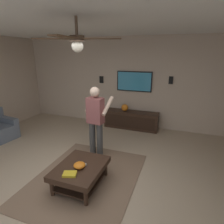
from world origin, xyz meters
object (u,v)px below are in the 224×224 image
Objects in this scene: ceiling_fan at (76,41)px; media_console at (131,120)px; bowl at (79,165)px; wall_speaker_left at (171,80)px; tv at (134,81)px; remote_white at (83,164)px; vase_round at (125,108)px; wall_speaker_right at (101,80)px; coffee_table at (80,171)px; book at (70,174)px; person_standing at (96,118)px.

media_console is at bearing 0.19° from ceiling_fan.
wall_speaker_left reaches higher than bowl.
tv is 5.05× the size of wall_speaker_left.
vase_round is (2.99, 0.10, 0.25)m from remote_white.
wall_speaker_left is at bearing 102.99° from media_console.
bowl is at bearing -163.46° from wall_speaker_right.
bowl is 3.64m from wall_speaker_right.
wall_speaker_right is (0.25, 0.90, 0.82)m from vase_round.
remote_white is 0.68× the size of vase_round.
book is (-0.30, 0.03, 0.12)m from coffee_table.
wall_speaker_right is at bearing 16.51° from coffee_table.
media_console is 3.35m from book.
vase_round is at bearing 1.41° from coffee_table.
person_standing reaches higher than coffee_table.
wall_speaker_left is at bearing -20.75° from coffee_table.
media_console is 3.10m from bowl.
remote_white is 0.68× the size of wall_speaker_left.
person_standing is at bearing -72.42° from remote_white.
person_standing is at bearing 9.86° from bowl.
person_standing is 1.18m from remote_white.
tv is 1.10m from wall_speaker_left.
bowl is at bearing 60.72° from book.
media_console reaches higher than remote_white.
tv is at bearing 90.68° from wall_speaker_left.
wall_speaker_left is 1.00× the size of wall_speaker_right.
vase_round is 1.00× the size of wall_speaker_right.
media_console is at bearing -2.41° from bowl.
wall_speaker_right reaches higher than bowl.
bowl is 3.11m from vase_round.
person_standing is 2.05m from ceiling_fan.
media_console is 8.10× the size of bowl.
coffee_table is 2.21m from ceiling_fan.
coffee_table is at bearing 74.58° from remote_white.
ceiling_fan is (-3.47, -1.13, 1.02)m from wall_speaker_right.
ceiling_fan is (-3.47, 1.09, 0.93)m from wall_speaker_left.
wall_speaker_right reaches higher than coffee_table.
person_standing is at bearing 176.85° from vase_round.
bowl is at bearing 159.81° from wall_speaker_left.
wall_speaker_left is at bearing -17.42° from ceiling_fan.
bowl is (-1.15, -0.20, -0.49)m from person_standing.
bowl is 0.11m from remote_white.
wall_speaker_left is (2.20, -1.43, 0.63)m from person_standing.
coffee_table is 0.59× the size of media_console.
media_console is 11.33× the size of remote_white.
bowl reaches higher than book.
ceiling_fan reaches higher than remote_white.
media_console is 7.73× the size of wall_speaker_right.
media_console is 1.46× the size of ceiling_fan.
bowl is 2.06m from ceiling_fan.
bowl is 0.18× the size of ceiling_fan.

